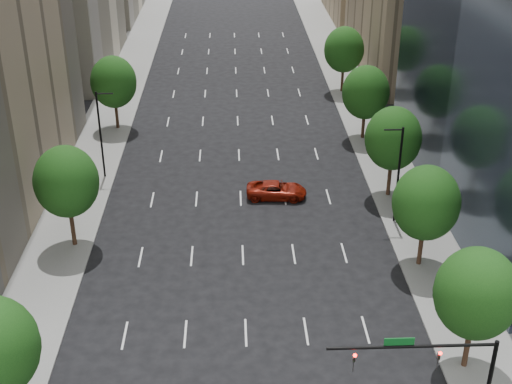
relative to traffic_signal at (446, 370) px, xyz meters
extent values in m
cube|color=slate|center=(-26.03, 30.00, -5.10)|extent=(6.00, 200.00, 0.15)
cube|color=slate|center=(4.97, 30.00, -5.10)|extent=(6.00, 200.00, 0.15)
cylinder|color=#382316|center=(3.47, 6.00, -3.17)|extent=(0.36, 0.36, 4.00)
ellipsoid|color=#0E340E|center=(3.47, 6.00, 0.59)|extent=(5.20, 5.20, 5.98)
cylinder|color=#382316|center=(3.47, 18.00, -3.22)|extent=(0.36, 0.36, 3.90)
ellipsoid|color=#0E340E|center=(3.47, 18.00, 0.44)|extent=(5.20, 5.20, 5.98)
cylinder|color=#382316|center=(3.47, 30.00, -3.12)|extent=(0.36, 0.36, 4.10)
ellipsoid|color=#0E340E|center=(3.47, 30.00, 0.73)|extent=(5.20, 5.20, 5.98)
cylinder|color=#382316|center=(3.47, 44.00, -3.27)|extent=(0.36, 0.36, 3.80)
ellipsoid|color=#0E340E|center=(3.47, 44.00, 0.30)|extent=(5.20, 5.20, 5.98)
cylinder|color=#382316|center=(3.47, 60.00, -3.17)|extent=(0.36, 0.36, 4.00)
ellipsoid|color=#0E340E|center=(3.47, 60.00, 0.59)|extent=(5.20, 5.20, 5.98)
cylinder|color=#382316|center=(-24.53, 22.00, -3.10)|extent=(0.36, 0.36, 4.15)
ellipsoid|color=#0E340E|center=(-24.53, 22.00, 0.80)|extent=(5.20, 5.20, 5.98)
cylinder|color=#382316|center=(-24.53, 48.00, -3.20)|extent=(0.36, 0.36, 3.95)
ellipsoid|color=#0E340E|center=(-24.53, 48.00, 0.52)|extent=(5.20, 5.20, 5.98)
cylinder|color=black|center=(2.97, 25.00, -0.67)|extent=(0.20, 0.20, 9.00)
cylinder|color=black|center=(2.17, 25.00, 3.63)|extent=(1.60, 0.14, 0.14)
cylinder|color=black|center=(-24.03, 35.00, -0.67)|extent=(0.20, 0.20, 9.00)
cylinder|color=black|center=(-23.23, 35.00, 3.63)|extent=(1.60, 0.14, 0.14)
cylinder|color=black|center=(-2.03, 0.00, 1.63)|extent=(9.00, 0.18, 0.18)
imported|color=black|center=(-0.53, 0.00, 1.08)|extent=(0.18, 0.22, 1.10)
imported|color=black|center=(-5.03, 0.00, 1.08)|extent=(0.18, 0.22, 1.10)
sphere|color=#FF0C07|center=(-0.53, -0.18, 1.28)|extent=(0.20, 0.20, 0.20)
sphere|color=#FF0C07|center=(-5.03, -0.18, 1.28)|extent=(0.20, 0.20, 0.20)
cube|color=#0C591E|center=(-2.73, 0.00, 1.98)|extent=(1.60, 0.06, 0.45)
imported|color=maroon|center=(-7.13, 30.04, -4.39)|extent=(5.83, 3.01, 1.57)
camera|label=1|loc=(-11.26, -28.50, 25.53)|focal=49.09mm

